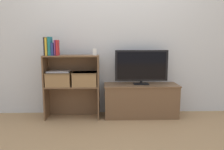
# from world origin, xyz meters

# --- Properties ---
(ground_plane) EXTENTS (16.00, 16.00, 0.00)m
(ground_plane) POSITION_xyz_m (0.00, 0.00, 0.00)
(ground_plane) COLOR #A37F56
(wall_back) EXTENTS (10.00, 0.05, 2.40)m
(wall_back) POSITION_xyz_m (0.00, 0.41, 1.20)
(wall_back) COLOR silver
(wall_back) RESTS_ON ground_plane
(tv_stand) EXTENTS (1.09, 0.39, 0.49)m
(tv_stand) POSITION_xyz_m (0.43, 0.19, 0.24)
(tv_stand) COLOR brown
(tv_stand) RESTS_ON ground_plane
(tv) EXTENTS (0.77, 0.14, 0.51)m
(tv) POSITION_xyz_m (0.43, 0.19, 0.76)
(tv) COLOR black
(tv) RESTS_ON tv_stand
(bookshelf_lower_tier) EXTENTS (0.78, 0.30, 0.48)m
(bookshelf_lower_tier) POSITION_xyz_m (-0.58, 0.21, 0.30)
(bookshelf_lower_tier) COLOR brown
(bookshelf_lower_tier) RESTS_ON ground_plane
(bookshelf_upper_tier) EXTENTS (0.78, 0.30, 0.44)m
(bookshelf_upper_tier) POSITION_xyz_m (-0.58, 0.21, 0.76)
(bookshelf_upper_tier) COLOR brown
(bookshelf_upper_tier) RESTS_ON bookshelf_lower_tier
(book_charcoal) EXTENTS (0.02, 0.14, 0.25)m
(book_charcoal) POSITION_xyz_m (-0.93, 0.10, 1.05)
(book_charcoal) COLOR #232328
(book_charcoal) RESTS_ON bookshelf_upper_tier
(book_mustard) EXTENTS (0.03, 0.16, 0.24)m
(book_mustard) POSITION_xyz_m (-0.90, 0.10, 1.04)
(book_mustard) COLOR gold
(book_mustard) RESTS_ON bookshelf_upper_tier
(book_teal) EXTENTS (0.04, 0.14, 0.26)m
(book_teal) POSITION_xyz_m (-0.86, 0.10, 1.05)
(book_teal) COLOR #1E7075
(book_teal) RESTS_ON bookshelf_upper_tier
(book_navy) EXTENTS (0.03, 0.15, 0.17)m
(book_navy) POSITION_xyz_m (-0.82, 0.10, 1.01)
(book_navy) COLOR navy
(book_navy) RESTS_ON bookshelf_upper_tier
(book_plum) EXTENTS (0.02, 0.13, 0.21)m
(book_plum) POSITION_xyz_m (-0.79, 0.10, 1.03)
(book_plum) COLOR #6B2D66
(book_plum) RESTS_ON bookshelf_upper_tier
(book_crimson) EXTENTS (0.02, 0.14, 0.21)m
(book_crimson) POSITION_xyz_m (-0.76, 0.10, 1.03)
(book_crimson) COLOR #B22328
(book_crimson) RESTS_ON bookshelf_upper_tier
(baby_monitor) EXTENTS (0.05, 0.03, 0.12)m
(baby_monitor) POSITION_xyz_m (-0.25, 0.15, 0.97)
(baby_monitor) COLOR white
(baby_monitor) RESTS_ON bookshelf_upper_tier
(storage_basket_left) EXTENTS (0.35, 0.27, 0.20)m
(storage_basket_left) POSITION_xyz_m (-0.76, 0.14, 0.59)
(storage_basket_left) COLOR #937047
(storage_basket_left) RESTS_ON bookshelf_lower_tier
(storage_basket_right) EXTENTS (0.35, 0.27, 0.20)m
(storage_basket_right) POSITION_xyz_m (-0.39, 0.14, 0.59)
(storage_basket_right) COLOR #937047
(storage_basket_right) RESTS_ON bookshelf_lower_tier
(laptop) EXTENTS (0.31, 0.21, 0.02)m
(laptop) POSITION_xyz_m (-0.76, 0.14, 0.69)
(laptop) COLOR #BCBCC1
(laptop) RESTS_ON storage_basket_left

